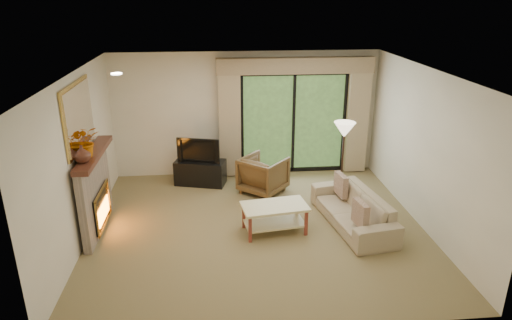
{
  "coord_description": "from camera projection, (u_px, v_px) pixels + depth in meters",
  "views": [
    {
      "loc": [
        -0.67,
        -6.74,
        3.75
      ],
      "look_at": [
        0.0,
        0.3,
        1.1
      ],
      "focal_mm": 32.0,
      "sensor_mm": 36.0,
      "label": 1
    }
  ],
  "objects": [
    {
      "name": "wall_front",
      "position": [
        281.0,
        234.0,
        4.87
      ],
      "size": [
        5.0,
        0.0,
        5.0
      ],
      "primitive_type": "plane",
      "rotation": [
        -1.57,
        0.0,
        0.0
      ],
      "color": "beige",
      "rests_on": "ground"
    },
    {
      "name": "branches",
      "position": [
        85.0,
        141.0,
        6.82
      ],
      "size": [
        0.52,
        0.48,
        0.49
      ],
      "primitive_type": "imported",
      "rotation": [
        0.0,
        0.0,
        0.24
      ],
      "color": "#B45806",
      "rests_on": "fireplace"
    },
    {
      "name": "pillow_near",
      "position": [
        360.0,
        214.0,
        7.06
      ],
      "size": [
        0.17,
        0.41,
        0.4
      ],
      "primitive_type": "cube",
      "rotation": [
        0.0,
        0.0,
        0.16
      ],
      "color": "brown",
      "rests_on": "sofa"
    },
    {
      "name": "pillow_far",
      "position": [
        341.0,
        185.0,
        8.11
      ],
      "size": [
        0.16,
        0.4,
        0.39
      ],
      "primitive_type": "cube",
      "rotation": [
        0.0,
        0.0,
        0.16
      ],
      "color": "brown",
      "rests_on": "sofa"
    },
    {
      "name": "fireplace",
      "position": [
        95.0,
        192.0,
        7.37
      ],
      "size": [
        0.24,
        1.7,
        1.37
      ],
      "primitive_type": null,
      "color": "gray",
      "rests_on": "floor"
    },
    {
      "name": "ceiling",
      "position": [
        258.0,
        72.0,
        6.75
      ],
      "size": [
        5.5,
        5.5,
        0.0
      ],
      "primitive_type": "plane",
      "rotation": [
        3.14,
        0.0,
        0.0
      ],
      "color": "white",
      "rests_on": "ground"
    },
    {
      "name": "sofa",
      "position": [
        353.0,
        209.0,
        7.67
      ],
      "size": [
        1.06,
        2.04,
        0.57
      ],
      "primitive_type": "imported",
      "rotation": [
        0.0,
        0.0,
        -1.41
      ],
      "color": "tan",
      "rests_on": "floor"
    },
    {
      "name": "cornice",
      "position": [
        296.0,
        66.0,
        9.13
      ],
      "size": [
        3.2,
        0.24,
        0.32
      ],
      "primitive_type": "cube",
      "color": "#977E5D",
      "rests_on": "wall_back"
    },
    {
      "name": "wall_back",
      "position": [
        246.0,
        114.0,
        9.53
      ],
      "size": [
        5.0,
        0.0,
        5.0
      ],
      "primitive_type": "plane",
      "rotation": [
        1.57,
        0.0,
        0.0
      ],
      "color": "beige",
      "rests_on": "ground"
    },
    {
      "name": "floor_lamp",
      "position": [
        342.0,
        160.0,
        8.56
      ],
      "size": [
        0.52,
        0.52,
        1.48
      ],
      "primitive_type": null,
      "rotation": [
        0.0,
        0.0,
        -0.38
      ],
      "color": "#FFE9C6",
      "rests_on": "floor"
    },
    {
      "name": "wall_left",
      "position": [
        79.0,
        161.0,
        6.96
      ],
      "size": [
        0.0,
        5.0,
        5.0
      ],
      "primitive_type": "plane",
      "rotation": [
        1.57,
        0.0,
        1.57
      ],
      "color": "beige",
      "rests_on": "ground"
    },
    {
      "name": "mirror",
      "position": [
        79.0,
        116.0,
        6.92
      ],
      "size": [
        0.07,
        1.45,
        1.02
      ],
      "primitive_type": null,
      "color": "tan",
      "rests_on": "wall_left"
    },
    {
      "name": "armchair",
      "position": [
        263.0,
        174.0,
        8.9
      ],
      "size": [
        1.1,
        1.11,
        0.72
      ],
      "primitive_type": "imported",
      "rotation": [
        0.0,
        0.0,
        2.43
      ],
      "color": "brown",
      "rests_on": "floor"
    },
    {
      "name": "media_console",
      "position": [
        200.0,
        172.0,
        9.3
      ],
      "size": [
        1.08,
        0.7,
        0.5
      ],
      "primitive_type": "cube",
      "rotation": [
        0.0,
        0.0,
        -0.26
      ],
      "color": "black",
      "rests_on": "floor"
    },
    {
      "name": "floor",
      "position": [
        258.0,
        227.0,
        7.66
      ],
      "size": [
        5.5,
        5.5,
        0.0
      ],
      "primitive_type": "plane",
      "color": "olive",
      "rests_on": "ground"
    },
    {
      "name": "coffee_table",
      "position": [
        274.0,
        218.0,
        7.46
      ],
      "size": [
        1.12,
        0.72,
        0.47
      ],
      "primitive_type": null,
      "rotation": [
        0.0,
        0.0,
        0.14
      ],
      "color": "beige",
      "rests_on": "floor"
    },
    {
      "name": "wall_right",
      "position": [
        425.0,
        149.0,
        7.45
      ],
      "size": [
        0.0,
        5.0,
        5.0
      ],
      "primitive_type": "plane",
      "rotation": [
        1.57,
        0.0,
        -1.57
      ],
      "color": "beige",
      "rests_on": "ground"
    },
    {
      "name": "curtain_left",
      "position": [
        230.0,
        121.0,
        9.39
      ],
      "size": [
        0.45,
        0.18,
        2.35
      ],
      "primitive_type": "cube",
      "color": "tan",
      "rests_on": "floor"
    },
    {
      "name": "sliding_door",
      "position": [
        293.0,
        123.0,
        9.65
      ],
      "size": [
        2.26,
        0.1,
        2.16
      ],
      "primitive_type": null,
      "color": "black",
      "rests_on": "floor"
    },
    {
      "name": "vase",
      "position": [
        82.0,
        154.0,
        6.65
      ],
      "size": [
        0.32,
        0.32,
        0.26
      ],
      "primitive_type": "imported",
      "rotation": [
        0.0,
        0.0,
        -0.36
      ],
      "color": "#4D261A",
      "rests_on": "fireplace"
    },
    {
      "name": "tv",
      "position": [
        199.0,
        149.0,
        9.13
      ],
      "size": [
        0.87,
        0.34,
        0.5
      ],
      "primitive_type": "imported",
      "rotation": [
        0.0,
        0.0,
        -0.26
      ],
      "color": "black",
      "rests_on": "media_console"
    },
    {
      "name": "curtain_right",
      "position": [
        357.0,
        118.0,
        9.63
      ],
      "size": [
        0.45,
        0.18,
        2.35
      ],
      "primitive_type": "cube",
      "color": "tan",
      "rests_on": "floor"
    }
  ]
}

